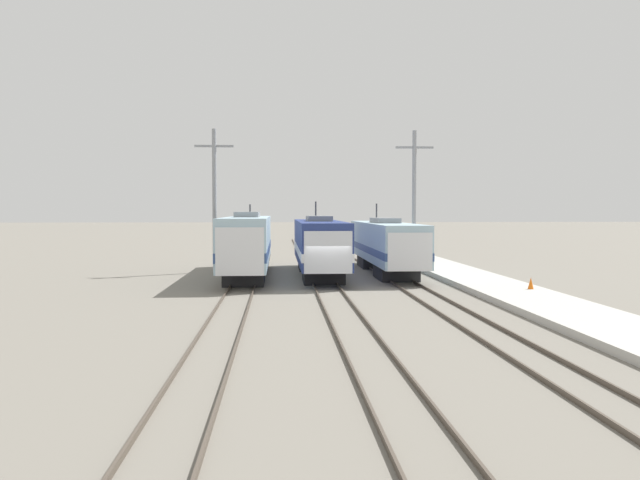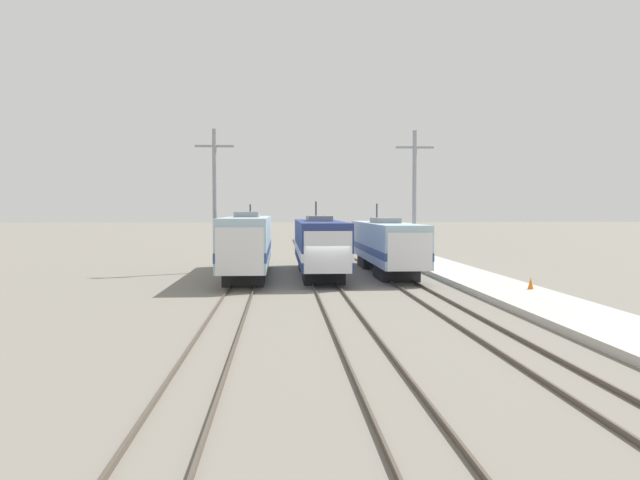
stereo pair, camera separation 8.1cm
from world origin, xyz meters
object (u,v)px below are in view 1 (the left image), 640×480
locomotive_center (319,245)px  traffic_cone (531,283)px  catenary_tower_left (214,197)px  locomotive_far_right (386,245)px  locomotive_far_left (247,244)px  catenary_tower_right (414,198)px

locomotive_center → traffic_cone: (10.58, -10.31, -1.49)m
locomotive_center → catenary_tower_left: catenary_tower_left is taller
locomotive_far_right → traffic_cone: 13.34m
traffic_cone → catenary_tower_left: bearing=142.9°
locomotive_far_left → traffic_cone: (15.45, -9.83, -1.62)m
locomotive_far_right → catenary_tower_left: 12.85m
locomotive_center → catenary_tower_right: bearing=24.5°
locomotive_far_right → locomotive_center: bearing=-161.2°
locomotive_center → catenary_tower_left: size_ratio=1.59×
locomotive_center → traffic_cone: size_ratio=26.49×
catenary_tower_left → catenary_tower_right: same height
locomotive_far_left → catenary_tower_left: bearing=123.8°
catenary_tower_left → locomotive_far_right: bearing=-7.7°
locomotive_far_left → traffic_cone: bearing=-32.5°
catenary_tower_right → traffic_cone: size_ratio=16.69×
traffic_cone → locomotive_far_right: bearing=115.5°
locomotive_center → catenary_tower_right: catenary_tower_right is taller
locomotive_far_left → locomotive_center: 4.90m
locomotive_center → catenary_tower_left: 8.78m
locomotive_far_left → catenary_tower_right: bearing=17.4°
locomotive_far_left → locomotive_center: locomotive_center is taller
locomotive_far_right → traffic_cone: locomotive_far_right is taller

